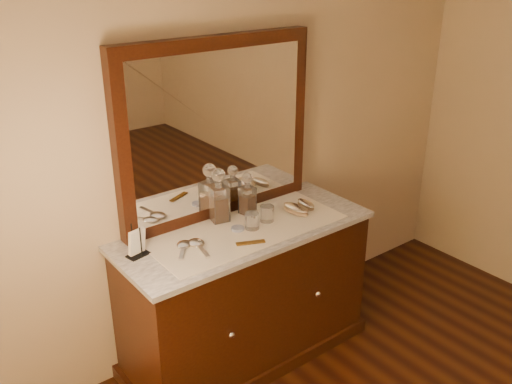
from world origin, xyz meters
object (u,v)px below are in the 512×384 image
at_px(comb, 251,243).
at_px(decanter_right, 247,198).
at_px(mirror_frame, 217,130).
at_px(pin_dish, 238,229).
at_px(hand_mirror_inner, 198,244).
at_px(brush_near, 296,209).
at_px(dresser_cabinet, 245,296).
at_px(napkin_rack, 137,244).
at_px(decanter_left, 219,201).
at_px(brush_far, 306,204).
at_px(hand_mirror_outer, 184,246).

distance_m(comb, decanter_right, 0.37).
bearing_deg(mirror_frame, pin_dish, -100.84).
bearing_deg(hand_mirror_inner, mirror_frame, 39.87).
distance_m(comb, brush_near, 0.44).
bearing_deg(dresser_cabinet, brush_near, -5.71).
bearing_deg(brush_near, napkin_rack, 172.70).
bearing_deg(dresser_cabinet, napkin_rack, 171.80).
relative_size(pin_dish, decanter_right, 0.29).
xyz_separation_m(mirror_frame, decanter_left, (-0.06, -0.08, -0.38)).
relative_size(dresser_cabinet, mirror_frame, 1.17).
bearing_deg(decanter_left, hand_mirror_inner, -145.15).
relative_size(brush_far, hand_mirror_inner, 0.67).
distance_m(pin_dish, hand_mirror_outer, 0.33).
distance_m(pin_dish, decanter_left, 0.19).
distance_m(pin_dish, hand_mirror_inner, 0.27).
bearing_deg(comb, mirror_frame, 102.16).
bearing_deg(decanter_right, brush_near, -37.01).
bearing_deg(hand_mirror_inner, hand_mirror_outer, 155.61).
xyz_separation_m(decanter_left, hand_mirror_inner, (-0.26, -0.18, -0.11)).
relative_size(mirror_frame, decanter_left, 3.86).
bearing_deg(comb, decanter_left, 109.28).
xyz_separation_m(mirror_frame, pin_dish, (-0.05, -0.24, -0.49)).
height_order(hand_mirror_outer, hand_mirror_inner, hand_mirror_inner).
bearing_deg(mirror_frame, hand_mirror_outer, -148.34).
distance_m(dresser_cabinet, hand_mirror_outer, 0.59).
distance_m(mirror_frame, brush_far, 0.70).
bearing_deg(pin_dish, dresser_cabinet, -3.11).
bearing_deg(decanter_right, pin_dish, -141.26).
distance_m(mirror_frame, hand_mirror_outer, 0.66).
distance_m(decanter_left, brush_far, 0.54).
relative_size(decanter_left, brush_far, 2.10).
distance_m(comb, napkin_rack, 0.58).
relative_size(decanter_right, hand_mirror_inner, 1.14).
xyz_separation_m(dresser_cabinet, decanter_right, (0.12, 0.13, 0.54)).
distance_m(decanter_left, hand_mirror_outer, 0.37).
height_order(napkin_rack, decanter_right, decanter_right).
xyz_separation_m(dresser_cabinet, hand_mirror_inner, (-0.32, -0.02, 0.45)).
distance_m(decanter_left, hand_mirror_inner, 0.33).
distance_m(brush_near, hand_mirror_inner, 0.66).
relative_size(mirror_frame, brush_near, 6.43).
height_order(mirror_frame, brush_near, mirror_frame).
relative_size(mirror_frame, napkin_rack, 7.27).
bearing_deg(hand_mirror_outer, hand_mirror_inner, -24.39).
relative_size(dresser_cabinet, hand_mirror_outer, 7.60).
height_order(napkin_rack, decanter_left, decanter_left).
xyz_separation_m(napkin_rack, brush_far, (1.04, -0.10, -0.04)).
distance_m(pin_dish, napkin_rack, 0.56).
relative_size(decanter_right, hand_mirror_outer, 1.36).
height_order(brush_near, hand_mirror_outer, brush_near).
bearing_deg(decanter_left, decanter_right, -8.57).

